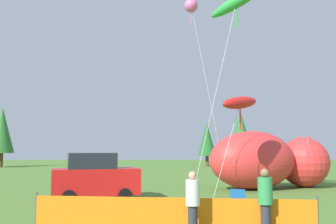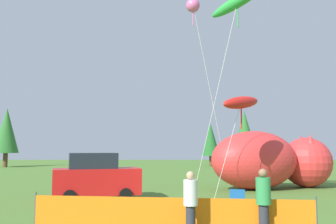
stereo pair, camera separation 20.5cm
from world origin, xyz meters
The scene contains 13 objects.
ground_plane centered at (0.00, 0.00, 0.00)m, with size 120.00×120.00×0.00m, color #4C752D.
parked_car centered at (-3.64, 2.29, 1.05)m, with size 4.25×2.71×2.16m.
folding_chair centered at (2.20, -1.77, 0.54)m, with size 0.69×0.69×0.94m.
inflatable_cat centered at (5.71, 6.87, 1.55)m, with size 8.04×5.21×3.37m.
safety_fence centered at (-0.25, -4.39, 0.49)m, with size 8.05×1.08×1.08m.
spectator_in_green_shirt centered at (0.33, -4.94, 0.96)m, with size 0.38×0.38×1.76m.
spectator_in_red_shirt centered at (2.31, -4.95, 1.00)m, with size 0.40×0.40×1.83m.
kite_pink_octopus centered at (1.33, 7.95, 11.43)m, with size 2.75×1.34×11.94m.
kite_green_fish centered at (3.14, 2.57, 9.55)m, with size 3.63×2.53×10.27m.
kite_red_lizard centered at (3.28, 2.81, 4.58)m, with size 2.56×2.23×5.08m.
horizon_tree_east centered at (10.05, 35.15, 4.52)m, with size 3.09×3.09×7.37m.
horizon_tree_west centered at (-20.56, 31.60, 4.52)m, with size 3.09×3.09×7.37m.
horizon_tree_mid centered at (5.31, 33.81, 3.46)m, with size 2.36×2.36×5.64m.
Camera 2 is at (-0.28, -15.27, 2.40)m, focal length 40.00 mm.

